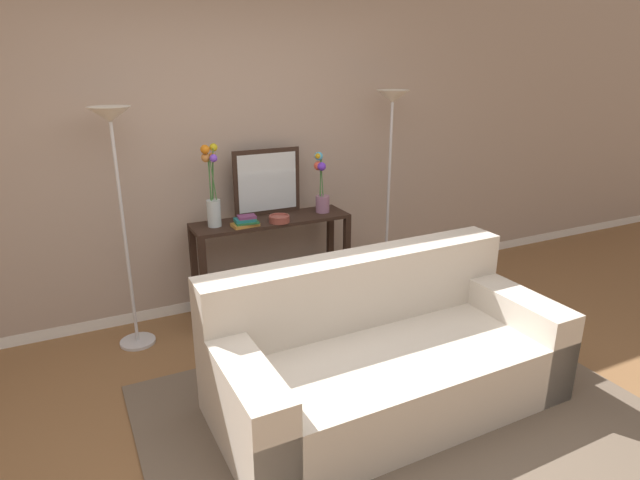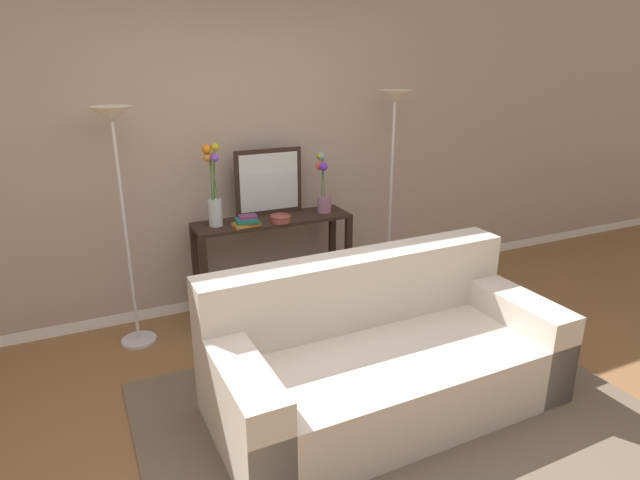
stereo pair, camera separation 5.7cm
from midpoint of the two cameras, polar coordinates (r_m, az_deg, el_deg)
The scene contains 13 objects.
ground_plane at distance 3.16m, azimuth 2.57°, elevation -22.09°, with size 16.00×16.00×0.02m, color brown.
back_wall at distance 4.48m, azimuth -10.41°, elevation 9.50°, with size 12.00×0.15×2.71m.
area_rug at distance 3.47m, azimuth 8.37°, elevation -17.75°, with size 2.93×2.04×0.01m.
couch at distance 3.41m, azimuth 7.04°, elevation -12.25°, with size 2.13×1.03×0.88m.
console_table at distance 4.44m, azimuth -4.57°, elevation -0.89°, with size 1.28×0.36×0.82m.
floor_lamp_left at distance 3.93m, azimuth -20.30°, elevation 7.70°, with size 0.28×0.28×1.75m.
floor_lamp_right at distance 4.66m, azimuth 8.12°, elevation 10.74°, with size 0.28×0.28×1.80m.
wall_mirror at distance 4.43m, azimuth -5.07°, elevation 6.15°, with size 0.57×0.02×0.54m.
vase_tall_flowers at distance 4.17m, azimuth -10.81°, elevation 4.91°, with size 0.13×0.12×0.63m.
vase_short_flowers at distance 4.48m, azimuth 0.69°, elevation 5.52°, with size 0.12×0.13×0.50m.
fruit_bowl at distance 4.26m, azimuth -3.83°, elevation 2.30°, with size 0.16×0.16×0.06m.
book_stack at distance 4.18m, azimuth -7.37°, elevation 1.98°, with size 0.21×0.14×0.09m.
book_row_under_console at distance 4.53m, azimuth -8.97°, elevation -7.62°, with size 0.28×0.18×0.12m.
Camera 2 is at (-1.11, -2.11, 2.07)m, focal length 30.21 mm.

